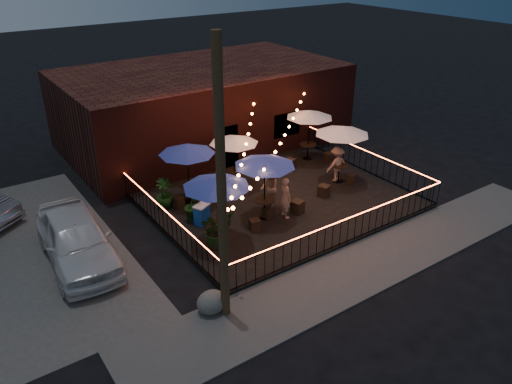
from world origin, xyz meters
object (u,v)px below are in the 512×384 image
Objects in this scene: cafe_table_2 at (265,162)px; cafe_table_4 at (342,131)px; boulder at (212,302)px; cafe_table_0 at (217,183)px; cafe_table_5 at (310,115)px; utility_pole at (222,192)px; cooler at (202,214)px; cafe_table_1 at (187,150)px; cafe_table_3 at (234,140)px.

cafe_table_2 is 0.84× the size of cafe_table_4.
cafe_table_0 is at bearing 55.74° from boulder.
utility_pole is at bearing -141.56° from cafe_table_5.
boulder is (-4.36, -3.47, -2.13)m from cafe_table_2.
cafe_table_0 reaches higher than cooler.
utility_pole reaches higher than cafe_table_4.
cafe_table_2 is (4.08, 3.78, -1.52)m from utility_pole.
cafe_table_4 is 10.16m from boulder.
cafe_table_0 is 3.43m from cafe_table_1.
cafe_table_0 is 0.95× the size of cafe_table_3.
cafe_table_1 is 3.15× the size of boulder.
cafe_table_5 is 3.15× the size of boulder.
cafe_table_1 is at bearing -174.04° from cafe_table_3.
cafe_table_4 is at bearing 10.87° from cafe_table_0.
boulder is (-0.29, 0.31, -3.65)m from utility_pole.
cafe_table_1 is at bearing 79.13° from cafe_table_0.
cafe_table_1 is 1.00× the size of cafe_table_5.
cafe_table_2 is 0.92× the size of cafe_table_5.
cafe_table_3 is (2.32, 0.24, -0.16)m from cafe_table_1.
cafe_table_0 is 0.84× the size of cafe_table_4.
utility_pole reaches higher than cafe_table_0.
boulder is (-4.94, -6.51, -1.90)m from cafe_table_3.
cafe_table_2 is 2.89× the size of boulder.
cafe_table_5 is 7.99m from cooler.
cafe_table_5 reaches higher than cafe_table_3.
cooler is at bearing -143.26° from cafe_table_3.
cafe_table_5 reaches higher than boulder.
cafe_table_3 is at bearing 150.64° from cafe_table_4.
utility_pole reaches higher than cafe_table_5.
utility_pole is 8.90× the size of boulder.
cafe_table_1 is 6.91m from cafe_table_5.
cafe_table_2 is at bearing -170.50° from cafe_table_4.
utility_pole reaches higher than cooler.
utility_pole is at bearing -152.36° from cafe_table_4.
boulder is (-2.62, -6.27, -2.06)m from cafe_table_1.
cafe_table_2 reaches higher than cooler.
cafe_table_3 is 3.03× the size of boulder.
cafe_table_2 is at bearing -145.47° from cafe_table_5.
utility_pole is 3.10× the size of cafe_table_0.
cafe_table_0 is 4.12m from boulder.
cafe_table_4 reaches higher than cafe_table_5.
cafe_table_4 reaches higher than cafe_table_2.
cafe_table_1 is at bearing 121.98° from cafe_table_2.
utility_pole is 8.44m from cafe_table_3.
cafe_table_1 is at bearing 67.31° from boulder.
cafe_table_1 reaches higher than boulder.
cafe_table_2 is 0.95× the size of cafe_table_3.
utility_pole reaches higher than cafe_table_3.
utility_pole reaches higher than cafe_table_2.
utility_pole is at bearing -136.40° from cooler.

